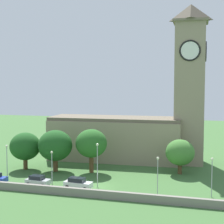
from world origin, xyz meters
The scene contains 14 objects.
ground_plane centered at (0.00, 15.00, 0.00)m, with size 200.00×200.00×0.00m, color #3D6633.
church centered at (2.51, 21.84, 8.95)m, with size 35.47×11.27×34.47m.
quay_barrier centered at (0.00, -5.98, 0.64)m, with size 53.28×0.70×1.28m, color gray.
car_silver centered at (-10.27, -2.36, 0.89)m, with size 4.30×2.37×1.76m.
car_white centered at (-2.88, -2.28, 0.96)m, with size 4.89×2.45×1.89m.
streetlamp_west_end centered at (-17.41, -0.45, 4.36)m, with size 0.44×0.44×6.46m.
streetlamp_west_mid centered at (-7.99, -1.42, 4.10)m, with size 0.44×0.44×6.01m.
streetlamp_central centered at (-0.01, -0.42, 4.99)m, with size 0.44×0.44×7.56m.
streetlamp_east_mid centered at (10.49, -1.75, 4.15)m, with size 0.44×0.44×6.10m.
streetlamp_east_end centered at (18.80, -0.83, 4.25)m, with size 0.44×0.44×6.26m.
tree_riverside_west centered at (12.76, 12.36, 4.22)m, with size 5.63×5.63×6.78m.
tree_by_tower centered at (-4.28, 8.88, 5.78)m, with size 6.24×6.24×8.64m.
tree_riverside_east centered at (-18.20, 7.68, 4.74)m, with size 6.28×6.28×7.59m.
tree_churchyard centered at (-11.56, 7.83, 5.19)m, with size 6.86×6.86×8.31m.
Camera 1 is at (18.70, -58.07, 17.96)m, focal length 58.03 mm.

